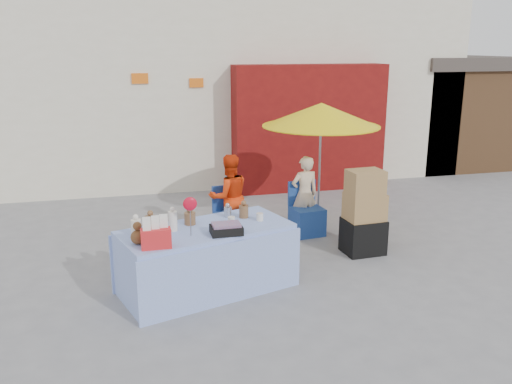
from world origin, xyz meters
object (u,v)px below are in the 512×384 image
object	(u,v)px
market_table	(206,258)
chair_right	(307,219)
vendor_beige	(305,194)
box_stack	(364,215)
umbrella	(321,115)
vendor_orange	(229,197)
chair_left	(231,225)

from	to	relation	value
market_table	chair_right	world-z (taller)	market_table
vendor_beige	box_stack	bearing A→B (deg)	108.63
umbrella	vendor_orange	bearing A→B (deg)	-174.47
vendor_beige	box_stack	world-z (taller)	vendor_beige
chair_left	umbrella	bearing A→B (deg)	3.29
vendor_beige	box_stack	distance (m)	1.24
chair_right	umbrella	world-z (taller)	umbrella
vendor_beige	box_stack	xyz separation A→B (m)	(0.54, -1.11, -0.05)
box_stack	umbrella	bearing A→B (deg)	100.61
chair_left	vendor_beige	xyz separation A→B (m)	(1.25, 0.13, 0.38)
chair_right	vendor_orange	size ratio (longest dim) A/B	0.63
chair_left	vendor_beige	bearing A→B (deg)	-0.96
chair_left	chair_right	xyz separation A→B (m)	(1.25, 0.00, 0.00)
chair_left	box_stack	size ratio (longest dim) A/B	0.67
vendor_orange	umbrella	bearing A→B (deg)	178.44
umbrella	box_stack	bearing A→B (deg)	-79.39
chair_left	umbrella	xyz separation A→B (m)	(1.55, 0.28, 1.64)
chair_left	vendor_orange	xyz separation A→B (m)	(0.00, 0.13, 0.42)
umbrella	box_stack	size ratio (longest dim) A/B	1.66
chair_left	vendor_beige	distance (m)	1.31
market_table	box_stack	xyz separation A→B (m)	(2.44, 0.69, 0.16)
vendor_beige	umbrella	world-z (taller)	umbrella
market_table	chair_right	bearing A→B (deg)	23.87
chair_left	chair_right	size ratio (longest dim) A/B	1.00
market_table	vendor_orange	size ratio (longest dim) A/B	1.72
market_table	box_stack	world-z (taller)	market_table
vendor_orange	box_stack	world-z (taller)	vendor_orange
chair_left	market_table	bearing A→B (deg)	-118.28
chair_right	market_table	bearing A→B (deg)	-145.71
umbrella	vendor_beige	bearing A→B (deg)	-153.43
market_table	vendor_beige	bearing A→B (deg)	26.05
market_table	chair_right	xyz separation A→B (m)	(1.90, 1.67, -0.17)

